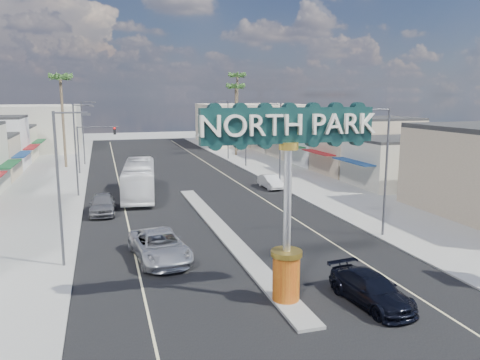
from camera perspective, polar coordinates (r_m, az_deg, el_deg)
ground at (r=49.33m, az=-6.70°, el=-1.27°), size 160.00×160.00×0.00m
road at (r=49.33m, az=-6.70°, el=-1.27°), size 20.00×120.00×0.01m
median_island at (r=34.11m, az=-2.04°, el=-6.34°), size 1.30×30.00×0.16m
sidewalk_left at (r=49.00m, az=-23.05°, el=-2.05°), size 8.00×120.00×0.12m
sidewalk_right at (r=53.44m, az=8.25°, el=-0.35°), size 8.00×120.00×0.12m
storefront_row_right at (r=68.97m, az=11.37°, el=4.42°), size 12.00×42.00×6.00m
backdrop_far_left at (r=93.86m, az=-25.11°, el=5.78°), size 20.00×20.00×8.00m
backdrop_far_right at (r=97.60m, az=1.51°, el=6.88°), size 20.00×20.00×8.00m
gateway_sign at (r=21.60m, az=5.87°, el=-0.21°), size 8.20×1.50×9.15m
traffic_signal_left at (r=61.91m, az=-17.48°, el=4.68°), size 5.09×0.45×6.00m
traffic_signal_right at (r=64.27m, az=-0.83°, el=5.34°), size 5.09×0.45×6.00m
streetlight_l_near at (r=28.16m, az=-20.96°, el=-0.16°), size 2.03×0.22×9.00m
streetlight_l_mid at (r=47.94m, az=-19.23°, el=4.02°), size 2.03×0.22×9.00m
streetlight_l_far at (r=69.85m, az=-18.47°, el=5.87°), size 2.03×0.22×9.00m
streetlight_r_near at (r=33.64m, az=17.18°, el=1.68°), size 2.03×0.22×9.00m
streetlight_r_mid at (r=51.36m, az=4.76°, el=4.94°), size 2.03×0.22×9.00m
streetlight_r_far at (r=72.24m, az=-1.60°, el=6.52°), size 2.03×0.22×9.00m
palm_left_far at (r=67.84m, az=-21.03°, el=11.04°), size 2.60×2.60×13.10m
palm_right_mid at (r=76.62m, az=-0.52°, el=10.88°), size 2.60×2.60×12.10m
palm_right_far at (r=82.98m, az=-0.33°, el=12.07°), size 2.60×2.60×14.10m
suv_left at (r=28.94m, az=-9.78°, el=-7.92°), size 3.63×6.57×1.74m
suv_right at (r=23.73m, az=15.70°, el=-12.70°), size 2.60×5.23×1.46m
car_parked_left at (r=40.92m, az=-16.42°, el=-2.80°), size 2.30×5.17×1.73m
car_parked_right at (r=50.19m, az=3.73°, el=-0.20°), size 1.61×4.32×1.41m
city_bus at (r=46.93m, az=-12.20°, el=0.08°), size 4.14×12.45×3.40m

